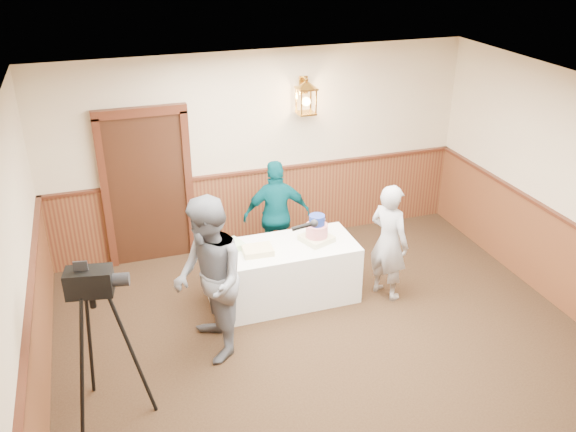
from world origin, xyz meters
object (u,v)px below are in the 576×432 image
object	(u,v)px
baker	(389,242)
assistant_p	(277,215)
sheet_cake_yellow	(258,250)
interviewer	(209,280)
sheet_cake_green	(229,246)
display_table	(283,273)
tv_camera_rig	(101,354)
tiered_cake	(317,231)

from	to	relation	value
baker	assistant_p	world-z (taller)	assistant_p
sheet_cake_yellow	assistant_p	distance (m)	1.01
baker	interviewer	bearing A→B (deg)	75.67
baker	assistant_p	size ratio (longest dim) A/B	0.98
sheet_cake_green	interviewer	world-z (taller)	interviewer
sheet_cake_yellow	interviewer	world-z (taller)	interviewer
assistant_p	display_table	bearing A→B (deg)	84.64
interviewer	tv_camera_rig	world-z (taller)	interviewer
sheet_cake_yellow	sheet_cake_green	distance (m)	0.36
sheet_cake_yellow	baker	size ratio (longest dim) A/B	0.23
display_table	interviewer	bearing A→B (deg)	-144.35
tiered_cake	assistant_p	bearing A→B (deg)	107.78
sheet_cake_green	assistant_p	bearing A→B (deg)	39.40
sheet_cake_green	interviewer	distance (m)	1.00
assistant_p	interviewer	bearing A→B (deg)	58.81
sheet_cake_green	baker	bearing A→B (deg)	-13.49
tiered_cake	sheet_cake_yellow	size ratio (longest dim) A/B	1.24
sheet_cake_yellow	assistant_p	xyz separation A→B (m)	(0.51, 0.87, -0.02)
tiered_cake	baker	size ratio (longest dim) A/B	0.29
interviewer	display_table	bearing A→B (deg)	123.51
interviewer	assistant_p	bearing A→B (deg)	139.62
assistant_p	tv_camera_rig	world-z (taller)	tv_camera_rig
sheet_cake_green	assistant_p	xyz separation A→B (m)	(0.81, 0.67, -0.02)
tv_camera_rig	assistant_p	bearing A→B (deg)	52.77
sheet_cake_yellow	baker	bearing A→B (deg)	-8.79
sheet_cake_green	baker	world-z (taller)	baker
display_table	baker	world-z (taller)	baker
display_table	sheet_cake_green	size ratio (longest dim) A/B	5.61
sheet_cake_yellow	interviewer	xyz separation A→B (m)	(-0.72, -0.69, 0.14)
interviewer	assistant_p	world-z (taller)	interviewer
assistant_p	tiered_cake	bearing A→B (deg)	114.84
baker	sheet_cake_yellow	bearing A→B (deg)	56.04
sheet_cake_yellow	tv_camera_rig	size ratio (longest dim) A/B	0.22
display_table	tiered_cake	world-z (taller)	tiered_cake
tiered_cake	baker	bearing A→B (deg)	-20.71
baker	tiered_cake	bearing A→B (deg)	44.13
sheet_cake_yellow	tv_camera_rig	world-z (taller)	tv_camera_rig
interviewer	sheet_cake_green	bearing A→B (deg)	152.66
tiered_cake	interviewer	world-z (taller)	interviewer
tiered_cake	baker	xyz separation A→B (m)	(0.83, -0.31, -0.13)
interviewer	baker	distance (m)	2.37
tiered_cake	sheet_cake_yellow	world-z (taller)	tiered_cake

